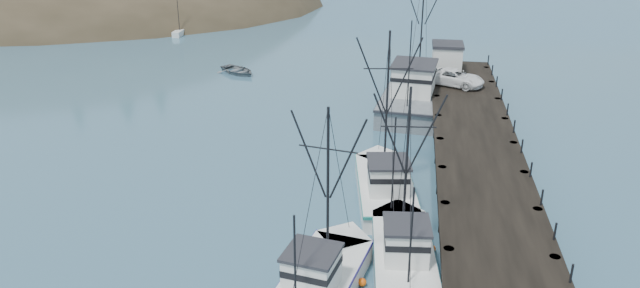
% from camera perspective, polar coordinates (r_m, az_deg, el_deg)
% --- Properties ---
extents(ground, '(400.00, 400.00, 0.00)m').
position_cam_1_polar(ground, '(34.16, -8.35, -11.64)').
color(ground, '#31576F').
rests_on(ground, ground).
extents(pier, '(6.00, 44.00, 2.00)m').
position_cam_1_polar(pier, '(46.56, 14.08, -0.01)').
color(pier, black).
rests_on(pier, ground).
extents(moored_sailboats, '(18.93, 14.55, 6.35)m').
position_cam_1_polar(moored_sailboats, '(96.13, -17.33, 10.43)').
color(moored_sailboats, white).
rests_on(moored_sailboats, ground).
extents(trawler_near, '(3.94, 9.86, 10.15)m').
position_cam_1_polar(trawler_near, '(34.42, 7.60, -9.67)').
color(trawler_near, white).
rests_on(trawler_near, ground).
extents(trawler_mid, '(4.90, 9.98, 10.02)m').
position_cam_1_polar(trawler_mid, '(31.97, 0.15, -12.25)').
color(trawler_mid, white).
rests_on(trawler_mid, ground).
extents(trawler_far, '(4.82, 11.00, 11.22)m').
position_cam_1_polar(trawler_far, '(41.22, 5.97, -3.81)').
color(trawler_far, white).
rests_on(trawler_far, ground).
extents(work_vessel, '(6.86, 17.40, 14.23)m').
position_cam_1_polar(work_vessel, '(58.96, 8.75, 4.76)').
color(work_vessel, slate).
rests_on(work_vessel, ground).
extents(pier_shed, '(3.00, 3.20, 2.80)m').
position_cam_1_polar(pier_shed, '(62.96, 11.53, 7.80)').
color(pier_shed, silver).
rests_on(pier_shed, pier).
extents(pickup_truck, '(5.93, 4.52, 1.50)m').
position_cam_1_polar(pickup_truck, '(58.64, 12.21, 5.97)').
color(pickup_truck, white).
rests_on(pickup_truck, pier).
extents(motorboat, '(5.82, 5.56, 0.98)m').
position_cam_1_polar(motorboat, '(69.06, -7.51, 6.43)').
color(motorboat, slate).
rests_on(motorboat, ground).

